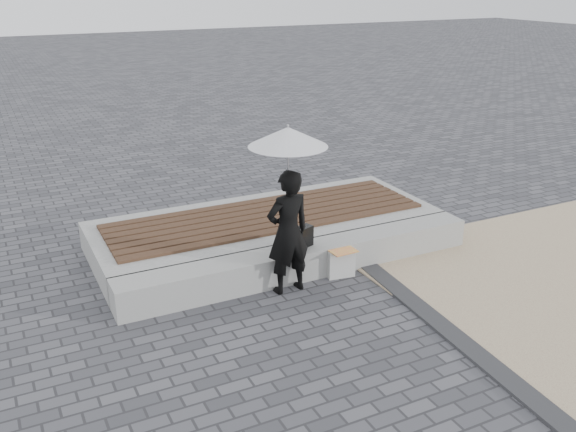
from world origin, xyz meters
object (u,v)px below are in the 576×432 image
object	(u,v)px
woman	(288,232)
parasol	(288,137)
handbag	(300,238)
seating_ledge	(304,260)
canvas_tote	(341,263)

from	to	relation	value
woman	parasol	world-z (taller)	parasol
woman	parasol	bearing A→B (deg)	99.53
parasol	handbag	world-z (taller)	parasol
seating_ledge	canvas_tote	distance (m)	0.48
seating_ledge	parasol	bearing A→B (deg)	-141.42
woman	canvas_tote	distance (m)	0.99
seating_ledge	handbag	distance (m)	0.35
woman	parasol	size ratio (longest dim) A/B	1.33
parasol	handbag	xyz separation A→B (m)	(0.32, 0.30, -1.44)
handbag	canvas_tote	distance (m)	0.64
canvas_tote	parasol	bearing A→B (deg)	-168.99
canvas_tote	handbag	bearing A→B (deg)	159.65
handbag	canvas_tote	xyz separation A→B (m)	(0.47, -0.25, -0.35)
handbag	canvas_tote	world-z (taller)	handbag
seating_ledge	canvas_tote	bearing A→B (deg)	-33.81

